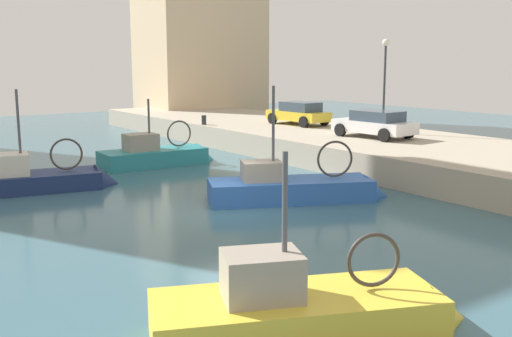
# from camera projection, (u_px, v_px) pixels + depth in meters

# --- Properties ---
(water_surface) EXTENTS (80.00, 80.00, 0.00)m
(water_surface) POSITION_uv_depth(u_px,v_px,m) (226.00, 209.00, 20.47)
(water_surface) COLOR #386070
(water_surface) RESTS_ON ground
(quay_wall) EXTENTS (9.00, 56.00, 1.20)m
(quay_wall) POSITION_uv_depth(u_px,v_px,m) (444.00, 160.00, 26.88)
(quay_wall) COLOR #ADA08C
(quay_wall) RESTS_ON ground
(fishing_boat_teal) EXTENTS (5.81, 2.37, 4.06)m
(fishing_boat_teal) POSITION_uv_depth(u_px,v_px,m) (160.00, 162.00, 29.06)
(fishing_boat_teal) COLOR teal
(fishing_boat_teal) RESTS_ON ground
(fishing_boat_navy) EXTENTS (6.41, 2.99, 4.76)m
(fishing_boat_navy) POSITION_uv_depth(u_px,v_px,m) (38.00, 187.00, 23.36)
(fishing_boat_navy) COLOR navy
(fishing_boat_navy) RESTS_ON ground
(fishing_boat_blue) EXTENTS (6.72, 4.35, 4.91)m
(fishing_boat_blue) POSITION_uv_depth(u_px,v_px,m) (299.00, 198.00, 21.72)
(fishing_boat_blue) COLOR #2D60B7
(fishing_boat_blue) RESTS_ON ground
(fishing_boat_yellow) EXTENTS (6.28, 3.97, 4.26)m
(fishing_boat_yellow) POSITION_uv_depth(u_px,v_px,m) (314.00, 328.00, 11.16)
(fishing_boat_yellow) COLOR gold
(fishing_boat_yellow) RESTS_ON ground
(parked_car_white) EXTENTS (2.26, 4.20, 1.33)m
(parked_car_white) POSITION_uv_depth(u_px,v_px,m) (375.00, 124.00, 29.65)
(parked_car_white) COLOR silver
(parked_car_white) RESTS_ON quay_wall
(parked_car_yellow) EXTENTS (2.10, 4.10, 1.35)m
(parked_car_yellow) POSITION_uv_depth(u_px,v_px,m) (299.00, 113.00, 35.52)
(parked_car_yellow) COLOR gold
(parked_car_yellow) RESTS_ON quay_wall
(mooring_bollard_mid) EXTENTS (0.28, 0.28, 0.55)m
(mooring_bollard_mid) POSITION_uv_depth(u_px,v_px,m) (204.00, 120.00, 35.64)
(mooring_bollard_mid) COLOR #2D2D33
(mooring_bollard_mid) RESTS_ON quay_wall
(quay_streetlamp) EXTENTS (0.36, 0.36, 4.83)m
(quay_streetlamp) POSITION_uv_depth(u_px,v_px,m) (385.00, 70.00, 31.17)
(quay_streetlamp) COLOR #38383D
(quay_streetlamp) RESTS_ON quay_wall
(waterfront_building_west) EXTENTS (9.73, 6.66, 16.03)m
(waterfront_building_west) POSITION_uv_depth(u_px,v_px,m) (200.00, 22.00, 49.34)
(waterfront_building_west) COLOR beige
(waterfront_building_west) RESTS_ON ground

